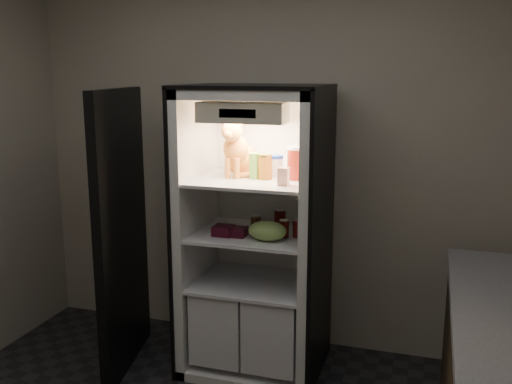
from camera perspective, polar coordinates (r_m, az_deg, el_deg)
room_shell at (r=2.32m, az=-10.22°, el=3.54°), size 3.60×3.60×3.60m
refrigerator at (r=3.77m, az=0.04°, el=-5.99°), size 0.90×0.72×1.88m
fridge_door at (r=3.82m, az=-13.29°, el=-4.13°), size 0.24×0.86×1.85m
tabby_cat at (r=3.68m, az=-1.76°, el=3.92°), size 0.33×0.37×0.40m
parmesan_shaker at (r=3.58m, az=-0.23°, el=2.62°), size 0.06×0.06×0.16m
mayo_tub at (r=3.66m, az=1.97°, el=2.63°), size 0.10×0.10×0.14m
salsa_jar at (r=3.57m, az=0.90°, el=2.55°), size 0.09×0.09×0.16m
pepper_jar at (r=3.56m, az=4.11°, el=2.89°), size 0.12×0.12×0.21m
cream_carton at (r=3.38m, az=2.76°, el=1.56°), size 0.06×0.06×0.11m
soda_can_a at (r=3.71m, az=2.41°, el=-2.79°), size 0.07×0.07×0.14m
soda_can_b at (r=3.56m, az=4.15°, el=-3.64°), size 0.06×0.06×0.11m
soda_can_c at (r=3.55m, az=2.82°, el=-3.68°), size 0.06×0.06×0.11m
condiment_jar at (r=3.74m, az=-0.02°, el=-2.98°), size 0.07×0.07×0.09m
grape_bag at (r=3.49m, az=1.15°, el=-3.90°), size 0.24×0.17×0.12m
berry_box_left at (r=3.61m, az=-3.28°, el=-3.86°), size 0.12×0.12×0.06m
berry_box_right at (r=3.58m, az=-1.83°, el=-4.01°), size 0.11×0.11×0.05m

